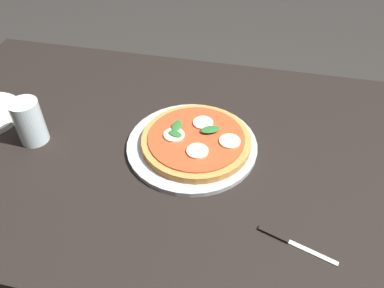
{
  "coord_description": "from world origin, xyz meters",
  "views": [
    {
      "loc": [
        0.1,
        -0.64,
        1.34
      ],
      "look_at": [
        -0.04,
        0.01,
        0.73
      ],
      "focal_mm": 35.28,
      "sensor_mm": 36.0,
      "label": 1
    }
  ],
  "objects": [
    {
      "name": "knife",
      "position": [
        0.19,
        -0.21,
        0.72
      ],
      "size": [
        0.15,
        0.06,
        0.01
      ],
      "color": "black",
      "rests_on": "dining_table"
    },
    {
      "name": "glass_cup",
      "position": [
        -0.43,
        -0.05,
        0.77
      ],
      "size": [
        0.07,
        0.07,
        0.11
      ],
      "primitive_type": "cylinder",
      "color": "silver",
      "rests_on": "dining_table"
    },
    {
      "name": "pizza",
      "position": [
        -0.03,
        0.01,
        0.74
      ],
      "size": [
        0.26,
        0.26,
        0.03
      ],
      "color": "#C6843F",
      "rests_on": "serving_tray"
    },
    {
      "name": "serving_tray",
      "position": [
        -0.04,
        0.01,
        0.72
      ],
      "size": [
        0.31,
        0.31,
        0.01
      ],
      "primitive_type": "cylinder",
      "color": "#B2B2B7",
      "rests_on": "dining_table"
    },
    {
      "name": "dining_table",
      "position": [
        0.0,
        0.0,
        0.62
      ],
      "size": [
        1.6,
        0.81,
        0.72
      ],
      "color": "black",
      "rests_on": "ground_plane"
    }
  ]
}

